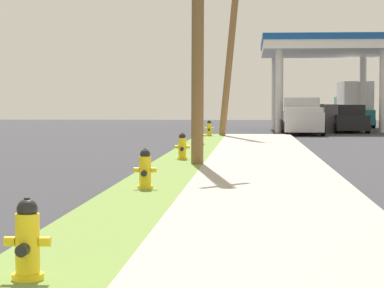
{
  "coord_description": "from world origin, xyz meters",
  "views": [
    {
      "loc": [
        2.63,
        -3.05,
        1.72
      ],
      "look_at": [
        1.49,
        13.57,
        0.9
      ],
      "focal_mm": 80.0,
      "sensor_mm": 36.0,
      "label": 1
    }
  ],
  "objects_px": {
    "fire_hydrant_third": "(182,148)",
    "truck_teal_on_apron": "(353,106)",
    "fire_hydrant_fifth": "(209,129)",
    "car_tan_by_far_pump": "(342,119)",
    "car_black_by_near_pump": "(348,120)",
    "fire_hydrant_second": "(145,171)",
    "utility_pole_background": "(231,45)",
    "utility_pole_midground": "(198,4)",
    "truck_silver_at_forecourt": "(302,117)",
    "fire_hydrant_nearest": "(27,244)",
    "fire_hydrant_fourth": "(200,136)"
  },
  "relations": [
    {
      "from": "car_black_by_near_pump",
      "to": "car_tan_by_far_pump",
      "type": "relative_size",
      "value": 0.99
    },
    {
      "from": "fire_hydrant_second",
      "to": "car_tan_by_far_pump",
      "type": "relative_size",
      "value": 0.16
    },
    {
      "from": "utility_pole_midground",
      "to": "car_black_by_near_pump",
      "type": "xyz_separation_m",
      "value": [
        6.87,
        26.91,
        -3.52
      ]
    },
    {
      "from": "fire_hydrant_fifth",
      "to": "truck_silver_at_forecourt",
      "type": "height_order",
      "value": "truck_silver_at_forecourt"
    },
    {
      "from": "fire_hydrant_nearest",
      "to": "truck_teal_on_apron",
      "type": "bearing_deg",
      "value": 80.15
    },
    {
      "from": "utility_pole_background",
      "to": "fire_hydrant_fifth",
      "type": "bearing_deg",
      "value": -161.34
    },
    {
      "from": "car_tan_by_far_pump",
      "to": "truck_teal_on_apron",
      "type": "height_order",
      "value": "truck_teal_on_apron"
    },
    {
      "from": "truck_silver_at_forecourt",
      "to": "fire_hydrant_nearest",
      "type": "bearing_deg",
      "value": -97.05
    },
    {
      "from": "truck_teal_on_apron",
      "to": "fire_hydrant_third",
      "type": "bearing_deg",
      "value": -104.05
    },
    {
      "from": "fire_hydrant_third",
      "to": "utility_pole_background",
      "type": "relative_size",
      "value": 0.09
    },
    {
      "from": "fire_hydrant_fourth",
      "to": "truck_teal_on_apron",
      "type": "relative_size",
      "value": 0.12
    },
    {
      "from": "fire_hydrant_fifth",
      "to": "utility_pole_midground",
      "type": "height_order",
      "value": "utility_pole_midground"
    },
    {
      "from": "truck_silver_at_forecourt",
      "to": "fire_hydrant_fourth",
      "type": "bearing_deg",
      "value": -108.71
    },
    {
      "from": "fire_hydrant_second",
      "to": "fire_hydrant_fifth",
      "type": "xyz_separation_m",
      "value": [
        -0.03,
        24.91,
        0.0
      ]
    },
    {
      "from": "fire_hydrant_fifth",
      "to": "car_tan_by_far_pump",
      "type": "relative_size",
      "value": 0.16
    },
    {
      "from": "utility_pole_midground",
      "to": "utility_pole_background",
      "type": "xyz_separation_m",
      "value": [
        0.41,
        18.77,
        0.19
      ]
    },
    {
      "from": "car_black_by_near_pump",
      "to": "truck_silver_at_forecourt",
      "type": "relative_size",
      "value": 0.84
    },
    {
      "from": "fire_hydrant_third",
      "to": "truck_teal_on_apron",
      "type": "relative_size",
      "value": 0.12
    },
    {
      "from": "fire_hydrant_nearest",
      "to": "fire_hydrant_second",
      "type": "relative_size",
      "value": 1.0
    },
    {
      "from": "fire_hydrant_fifth",
      "to": "utility_pole_background",
      "type": "xyz_separation_m",
      "value": [
        1.01,
        0.34,
        3.99
      ]
    },
    {
      "from": "truck_silver_at_forecourt",
      "to": "truck_teal_on_apron",
      "type": "height_order",
      "value": "truck_teal_on_apron"
    },
    {
      "from": "car_tan_by_far_pump",
      "to": "utility_pole_midground",
      "type": "bearing_deg",
      "value": -102.77
    },
    {
      "from": "fire_hydrant_fourth",
      "to": "fire_hydrant_nearest",
      "type": "bearing_deg",
      "value": -90.24
    },
    {
      "from": "fire_hydrant_fifth",
      "to": "car_tan_by_far_pump",
      "type": "distance_m",
      "value": 14.14
    },
    {
      "from": "fire_hydrant_fifth",
      "to": "utility_pole_background",
      "type": "distance_m",
      "value": 4.13
    },
    {
      "from": "fire_hydrant_third",
      "to": "car_black_by_near_pump",
      "type": "height_order",
      "value": "car_black_by_near_pump"
    },
    {
      "from": "fire_hydrant_second",
      "to": "utility_pole_midground",
      "type": "bearing_deg",
      "value": 84.94
    },
    {
      "from": "car_black_by_near_pump",
      "to": "truck_teal_on_apron",
      "type": "relative_size",
      "value": 0.71
    },
    {
      "from": "car_black_by_near_pump",
      "to": "truck_silver_at_forecourt",
      "type": "distance_m",
      "value": 4.29
    },
    {
      "from": "fire_hydrant_nearest",
      "to": "fire_hydrant_fourth",
      "type": "relative_size",
      "value": 1.0
    },
    {
      "from": "fire_hydrant_nearest",
      "to": "car_tan_by_far_pump",
      "type": "xyz_separation_m",
      "value": [
        7.52,
        45.03,
        0.28
      ]
    },
    {
      "from": "car_black_by_near_pump",
      "to": "truck_teal_on_apron",
      "type": "distance_m",
      "value": 10.79
    },
    {
      "from": "fire_hydrant_nearest",
      "to": "fire_hydrant_second",
      "type": "height_order",
      "value": "same"
    },
    {
      "from": "fire_hydrant_nearest",
      "to": "fire_hydrant_fifth",
      "type": "height_order",
      "value": "same"
    },
    {
      "from": "car_black_by_near_pump",
      "to": "truck_teal_on_apron",
      "type": "xyz_separation_m",
      "value": [
        1.57,
        10.65,
        0.77
      ]
    },
    {
      "from": "fire_hydrant_nearest",
      "to": "truck_silver_at_forecourt",
      "type": "relative_size",
      "value": 0.14
    },
    {
      "from": "fire_hydrant_nearest",
      "to": "fire_hydrant_third",
      "type": "xyz_separation_m",
      "value": [
        0.09,
        16.3,
        0.0
      ]
    },
    {
      "from": "fire_hydrant_fifth",
      "to": "truck_silver_at_forecourt",
      "type": "bearing_deg",
      "value": 47.91
    },
    {
      "from": "fire_hydrant_second",
      "to": "truck_silver_at_forecourt",
      "type": "bearing_deg",
      "value": 81.17
    },
    {
      "from": "truck_silver_at_forecourt",
      "to": "car_tan_by_far_pump",
      "type": "bearing_deg",
      "value": 67.61
    },
    {
      "from": "utility_pole_midground",
      "to": "car_tan_by_far_pump",
      "type": "bearing_deg",
      "value": 77.23
    },
    {
      "from": "fire_hydrant_third",
      "to": "car_tan_by_far_pump",
      "type": "xyz_separation_m",
      "value": [
        7.43,
        28.73,
        0.28
      ]
    },
    {
      "from": "utility_pole_midground",
      "to": "truck_silver_at_forecourt",
      "type": "distance_m",
      "value": 24.23
    },
    {
      "from": "fire_hydrant_third",
      "to": "fire_hydrant_fifth",
      "type": "distance_m",
      "value": 16.75
    },
    {
      "from": "utility_pole_background",
      "to": "car_black_by_near_pump",
      "type": "bearing_deg",
      "value": 51.56
    },
    {
      "from": "fire_hydrant_second",
      "to": "fire_hydrant_fifth",
      "type": "bearing_deg",
      "value": 90.07
    },
    {
      "from": "fire_hydrant_third",
      "to": "car_tan_by_far_pump",
      "type": "bearing_deg",
      "value": 75.49
    },
    {
      "from": "truck_teal_on_apron",
      "to": "car_tan_by_far_pump",
      "type": "bearing_deg",
      "value": -102.17
    },
    {
      "from": "fire_hydrant_third",
      "to": "fire_hydrant_fifth",
      "type": "relative_size",
      "value": 1.0
    },
    {
      "from": "fire_hydrant_fourth",
      "to": "car_tan_by_far_pump",
      "type": "height_order",
      "value": "car_tan_by_far_pump"
    }
  ]
}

